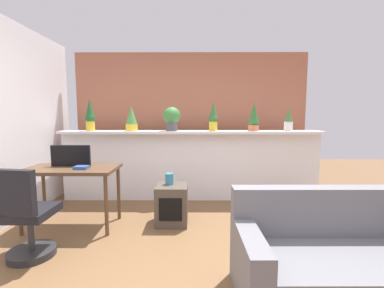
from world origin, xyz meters
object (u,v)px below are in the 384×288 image
object	(u,v)px
potted_plant_0	(90,116)
tv_monitor	(71,156)
potted_plant_4	(254,119)
potted_plant_2	(172,118)
vase_on_shelf	(169,179)
couch	(341,264)
potted_plant_5	(289,121)
book_on_desk	(81,167)
potted_plant_3	(213,117)
office_chair	(25,221)
desk	(72,174)
side_cube_shelf	(172,204)
potted_plant_1	(131,119)

from	to	relation	value
potted_plant_0	tv_monitor	world-z (taller)	potted_plant_0
potted_plant_4	tv_monitor	bearing A→B (deg)	-158.91
potted_plant_2	vase_on_shelf	xyz separation A→B (m)	(0.04, -0.89, -0.78)
couch	potted_plant_5	bearing A→B (deg)	80.06
potted_plant_0	potted_plant_5	xyz separation A→B (m)	(3.17, 0.01, -0.08)
potted_plant_4	book_on_desk	xyz separation A→B (m)	(-2.29, -1.13, -0.56)
potted_plant_3	potted_plant_4	distance (m)	0.65
potted_plant_5	office_chair	size ratio (longest dim) A/B	0.41
potted_plant_3	potted_plant_4	bearing A→B (deg)	1.27
potted_plant_2	vase_on_shelf	world-z (taller)	potted_plant_2
potted_plant_5	vase_on_shelf	world-z (taller)	potted_plant_5
potted_plant_4	potted_plant_5	world-z (taller)	potted_plant_4
desk	side_cube_shelf	size ratio (longest dim) A/B	2.20
potted_plant_1	vase_on_shelf	size ratio (longest dim) A/B	2.78
side_cube_shelf	vase_on_shelf	xyz separation A→B (m)	(-0.03, 0.05, 0.32)
book_on_desk	tv_monitor	bearing A→B (deg)	139.86
potted_plant_5	vase_on_shelf	size ratio (longest dim) A/B	2.61
potted_plant_0	tv_monitor	bearing A→B (deg)	-83.12
potted_plant_1	tv_monitor	size ratio (longest dim) A/B	0.82
vase_on_shelf	couch	size ratio (longest dim) A/B	0.09
potted_plant_0	desk	distance (m)	1.28
potted_plant_2	potted_plant_3	size ratio (longest dim) A/B	0.83
potted_plant_1	potted_plant_3	world-z (taller)	potted_plant_3
potted_plant_2	couch	xyz separation A→B (m)	(1.45, -2.35, -1.07)
potted_plant_5	office_chair	xyz separation A→B (m)	(-3.12, -1.82, -0.91)
office_chair	potted_plant_0	bearing A→B (deg)	91.56
tv_monitor	vase_on_shelf	xyz separation A→B (m)	(1.23, 0.08, -0.31)
potted_plant_5	side_cube_shelf	bearing A→B (deg)	-152.09
potted_plant_1	book_on_desk	distance (m)	1.31
side_cube_shelf	vase_on_shelf	world-z (taller)	vase_on_shelf
couch	tv_monitor	bearing A→B (deg)	152.35
potted_plant_1	potted_plant_2	xyz separation A→B (m)	(0.64, 0.00, 0.02)
potted_plant_2	desk	xyz separation A→B (m)	(-1.15, -1.05, -0.68)
potted_plant_0	office_chair	world-z (taller)	potted_plant_0
potted_plant_0	vase_on_shelf	size ratio (longest dim) A/B	3.52
potted_plant_2	potted_plant_4	size ratio (longest dim) A/B	0.84
potted_plant_4	tv_monitor	xyz separation A→B (m)	(-2.49, -0.96, -0.45)
potted_plant_2	couch	world-z (taller)	potted_plant_2
potted_plant_3	desk	bearing A→B (deg)	-150.46
potted_plant_0	couch	world-z (taller)	potted_plant_0
office_chair	tv_monitor	bearing A→B (deg)	85.43
potted_plant_1	book_on_desk	world-z (taller)	potted_plant_1
potted_plant_5	office_chair	bearing A→B (deg)	-149.76
potted_plant_0	book_on_desk	xyz separation A→B (m)	(0.32, -1.13, -0.62)
potted_plant_4	potted_plant_5	distance (m)	0.56
potted_plant_1	potted_plant_5	xyz separation A→B (m)	(2.51, 0.01, -0.04)
potted_plant_3	couch	bearing A→B (deg)	-71.26
desk	tv_monitor	xyz separation A→B (m)	(-0.04, 0.08, 0.22)
potted_plant_3	tv_monitor	distance (m)	2.13
potted_plant_2	couch	bearing A→B (deg)	-58.30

